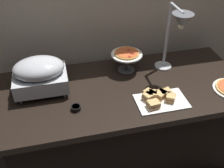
# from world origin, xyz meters

# --- Properties ---
(ground_plane) EXTENTS (8.00, 8.00, 0.00)m
(ground_plane) POSITION_xyz_m (0.00, 0.00, 0.00)
(ground_plane) COLOR #38332D
(back_wall) EXTENTS (4.40, 0.04, 2.40)m
(back_wall) POSITION_xyz_m (0.00, 0.50, 1.20)
(back_wall) COLOR tan
(back_wall) RESTS_ON ground_plane
(buffet_table) EXTENTS (1.90, 0.84, 0.76)m
(buffet_table) POSITION_xyz_m (0.00, 0.00, 0.39)
(buffet_table) COLOR black
(buffet_table) RESTS_ON ground_plane
(chafing_dish) EXTENTS (0.38, 0.28, 0.27)m
(chafing_dish) POSITION_xyz_m (-0.60, 0.10, 0.91)
(chafing_dish) COLOR #B7BABF
(chafing_dish) RESTS_ON buffet_table
(heat_lamp) EXTENTS (0.15, 0.34, 0.56)m
(heat_lamp) POSITION_xyz_m (0.40, 0.05, 1.20)
(heat_lamp) COLOR #B7BABF
(heat_lamp) RESTS_ON buffet_table
(pizza_plate_center) EXTENTS (0.25, 0.25, 0.17)m
(pizza_plate_center) POSITION_xyz_m (0.08, 0.23, 0.90)
(pizza_plate_center) COLOR #595B60
(pizza_plate_center) RESTS_ON buffet_table
(sandwich_platter) EXTENTS (0.36, 0.23, 0.06)m
(sandwich_platter) POSITION_xyz_m (0.20, -0.21, 0.78)
(sandwich_platter) COLOR white
(sandwich_platter) RESTS_ON buffet_table
(sauce_cup_near) EXTENTS (0.07, 0.07, 0.03)m
(sauce_cup_near) POSITION_xyz_m (-0.39, -0.16, 0.78)
(sauce_cup_near) COLOR black
(sauce_cup_near) RESTS_ON buffet_table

